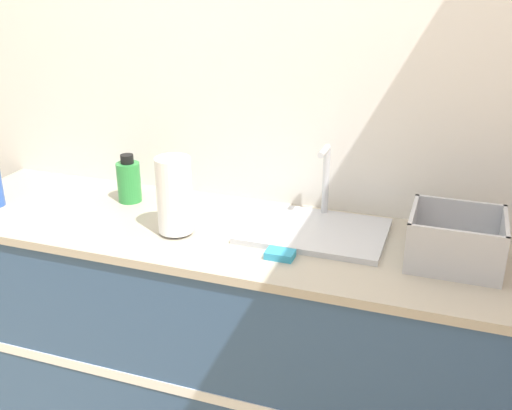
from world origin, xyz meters
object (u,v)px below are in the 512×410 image
Objects in this scene: paper_towel_roll at (174,196)px; bottle_green at (129,181)px; dish_rack at (455,244)px; sink at (315,228)px.

bottle_green is at bearing 145.47° from paper_towel_roll.
bottle_green is at bearing 174.60° from dish_rack.
bottle_green is (-1.21, 0.11, 0.02)m from dish_rack.
sink is 2.59× the size of bottle_green.
sink is 0.75m from bottle_green.
paper_towel_roll is at bearing -160.45° from sink.
paper_towel_roll is 1.44× the size of bottle_green.
bottle_green is (-0.75, 0.05, 0.06)m from sink.
paper_towel_roll is (-0.45, -0.16, 0.12)m from sink.
paper_towel_roll is 0.91m from dish_rack.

